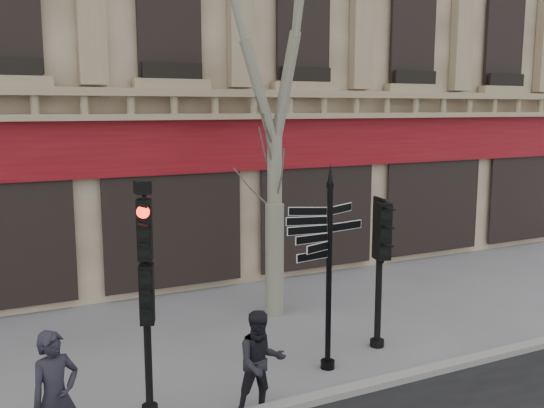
{
  "coord_description": "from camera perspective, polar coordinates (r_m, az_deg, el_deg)",
  "views": [
    {
      "loc": [
        -4.25,
        -8.94,
        4.51
      ],
      "look_at": [
        0.5,
        0.6,
        2.81
      ],
      "focal_mm": 40.0,
      "sensor_mm": 36.0,
      "label": 1
    }
  ],
  "objects": [
    {
      "name": "pedestrian_b",
      "position": [
        9.24,
        -1.05,
        -14.69
      ],
      "size": [
        0.83,
        0.69,
        1.58
      ],
      "primitive_type": "imported",
      "rotation": [
        0.0,
        0.0,
        -0.12
      ],
      "color": "black",
      "rests_on": "ground"
    },
    {
      "name": "fingerpost",
      "position": [
        10.28,
        5.44,
        -2.75
      ],
      "size": [
        1.53,
        1.53,
        3.59
      ],
      "rotation": [
        0.0,
        0.0,
        -0.02
      ],
      "color": "black",
      "rests_on": "ground"
    },
    {
      "name": "kerb",
      "position": [
        9.74,
        2.77,
        -18.14
      ],
      "size": [
        80.0,
        0.25,
        0.12
      ],
      "primitive_type": "cube",
      "color": "gray",
      "rests_on": "ground"
    },
    {
      "name": "traffic_signal_secondary",
      "position": [
        11.47,
        10.11,
        -3.99
      ],
      "size": [
        0.53,
        0.43,
        2.79
      ],
      "rotation": [
        0.0,
        0.0,
        -0.22
      ],
      "color": "black",
      "rests_on": "ground"
    },
    {
      "name": "ground",
      "position": [
        10.88,
        -0.96,
        -15.42
      ],
      "size": [
        80.0,
        80.0,
        0.0
      ],
      "primitive_type": "plane",
      "color": "slate",
      "rests_on": "ground"
    },
    {
      "name": "traffic_signal_main",
      "position": [
        8.94,
        -11.85,
        -6.07
      ],
      "size": [
        0.46,
        0.39,
        3.49
      ],
      "rotation": [
        0.0,
        0.0,
        -0.35
      ],
      "color": "black",
      "rests_on": "ground"
    },
    {
      "name": "pedestrian_a",
      "position": [
        8.5,
        -19.71,
        -16.79
      ],
      "size": [
        0.75,
        0.62,
        1.76
      ],
      "primitive_type": "imported",
      "rotation": [
        0.0,
        0.0,
        0.37
      ],
      "color": "black",
      "rests_on": "ground"
    }
  ]
}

